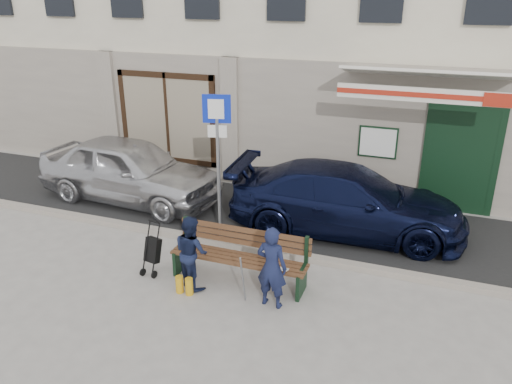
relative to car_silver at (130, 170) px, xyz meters
The scene contains 10 objects.
ground 4.36m from the car_silver, 42.54° to the right, with size 80.00×80.00×0.00m, color #9E9991.
asphalt_lane 3.26m from the car_silver, ahead, with size 60.00×3.20×0.01m, color #282828.
curb 3.53m from the car_silver, 23.90° to the right, with size 60.00×0.18×0.12m, color #9E9384.
car_silver is the anchor object (origin of this frame).
car_navy 5.14m from the car_silver, ahead, with size 1.95×4.81×1.39m, color black.
parking_sign 3.20m from the car_silver, 20.09° to the right, with size 0.53×0.16×2.91m.
bench 4.52m from the car_silver, 33.56° to the right, with size 2.40×1.17×0.98m.
man 5.44m from the car_silver, 33.10° to the right, with size 0.50×0.33×1.38m, color #151B3C.
woman 4.23m from the car_silver, 42.82° to the right, with size 0.62×0.48×1.28m, color #131A36.
stroller 3.57m from the car_silver, 50.59° to the right, with size 0.32×0.42×0.95m.
Camera 1 is at (3.51, -6.49, 4.69)m, focal length 35.00 mm.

